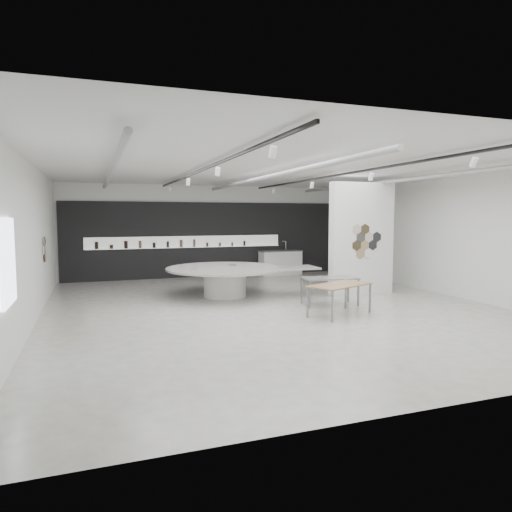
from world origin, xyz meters
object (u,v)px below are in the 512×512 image
object	(u,v)px
partition_column	(362,239)
kitchen_counter	(280,262)
sample_table_wood	(340,287)
sample_table_stone	(330,280)
display_island	(227,277)

from	to	relation	value
partition_column	kitchen_counter	world-z (taller)	partition_column
sample_table_wood	sample_table_stone	size ratio (longest dim) A/B	1.17
sample_table_wood	kitchen_counter	distance (m)	8.26
sample_table_wood	display_island	bearing A→B (deg)	118.63
partition_column	display_island	world-z (taller)	partition_column
sample_table_wood	partition_column	bearing A→B (deg)	48.40
display_island	sample_table_wood	xyz separation A→B (m)	(1.94, -3.56, 0.13)
display_island	kitchen_counter	world-z (taller)	kitchen_counter
sample_table_wood	sample_table_stone	bearing A→B (deg)	71.77
sample_table_stone	kitchen_counter	bearing A→B (deg)	78.87
partition_column	display_island	distance (m)	4.49
sample_table_wood	sample_table_stone	distance (m)	1.34
sample_table_stone	kitchen_counter	distance (m)	6.93
partition_column	kitchen_counter	distance (m)	5.68
partition_column	kitchen_counter	bearing A→B (deg)	95.34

